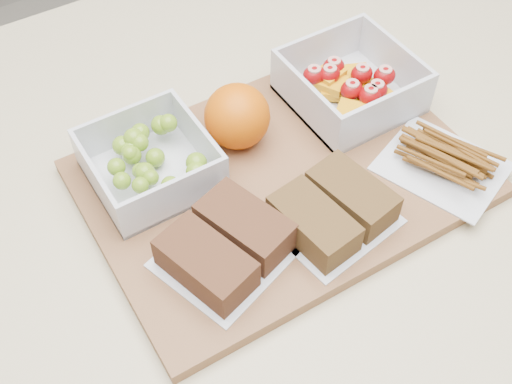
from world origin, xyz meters
TOP-DOWN VIEW (x-y plane):
  - counter at (0.00, 0.00)m, footprint 1.20×0.90m
  - cutting_board at (0.03, -0.00)m, footprint 0.42×0.31m
  - grape_container at (-0.09, 0.07)m, footprint 0.13×0.13m
  - fruit_container at (0.17, 0.05)m, footprint 0.14×0.14m
  - orange at (0.02, 0.07)m, footprint 0.07×0.07m
  - sandwich_bag_left at (-0.08, -0.07)m, footprint 0.15×0.14m
  - sandwich_bag_center at (0.04, -0.09)m, footprint 0.13×0.12m
  - pretzel_bag at (0.19, -0.09)m, footprint 0.15×0.16m

SIDE VIEW (x-z plane):
  - counter at x=0.00m, z-range 0.00..0.90m
  - cutting_board at x=0.03m, z-range 0.90..0.92m
  - pretzel_bag at x=0.19m, z-range 0.92..0.94m
  - sandwich_bag_center at x=0.04m, z-range 0.92..0.95m
  - sandwich_bag_left at x=-0.08m, z-range 0.92..0.95m
  - grape_container at x=-0.09m, z-range 0.91..0.97m
  - fruit_container at x=0.17m, z-range 0.91..0.97m
  - orange at x=0.02m, z-range 0.92..0.99m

